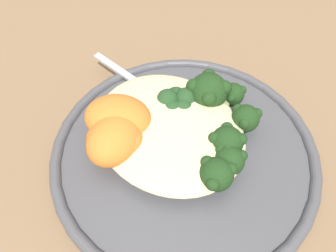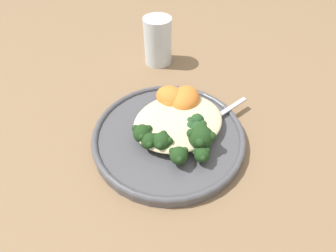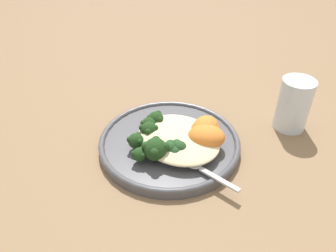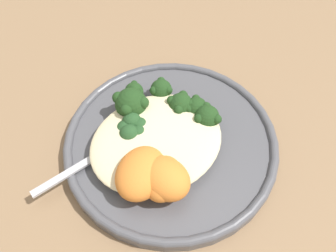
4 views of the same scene
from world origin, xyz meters
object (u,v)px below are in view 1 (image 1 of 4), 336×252
quinoa_mound (169,128)px  broccoli_stalk_4 (216,110)px  sweet_potato_chunk_2 (114,139)px  broccoli_stalk_1 (217,159)px  sweet_potato_chunk_1 (115,139)px  broccoli_stalk_5 (204,98)px  spoon (140,84)px  broccoli_stalk_2 (215,144)px  sweet_potato_chunk_0 (118,118)px  kale_tuft (177,103)px  broccoli_stalk_3 (231,125)px  broccoli_stalk_0 (207,170)px  plate (184,152)px

quinoa_mound → broccoli_stalk_4: size_ratio=1.40×
sweet_potato_chunk_2 → broccoli_stalk_1: bearing=38.6°
broccoli_stalk_4 → sweet_potato_chunk_1: (-0.04, -0.11, 0.01)m
broccoli_stalk_5 → sweet_potato_chunk_1: 0.11m
broccoli_stalk_5 → spoon: (-0.08, -0.03, -0.02)m
broccoli_stalk_1 → broccoli_stalk_2: bearing=109.3°
sweet_potato_chunk_0 → sweet_potato_chunk_1: bearing=-43.7°
broccoli_stalk_1 → broccoli_stalk_4: size_ratio=0.64×
quinoa_mound → sweet_potato_chunk_2: size_ratio=2.71×
broccoli_stalk_1 → kale_tuft: size_ratio=1.75×
broccoli_stalk_1 → broccoli_stalk_4: (-0.05, 0.05, -0.00)m
broccoli_stalk_1 → kale_tuft: bearing=134.0°
broccoli_stalk_4 → broccoli_stalk_3: bearing=-106.8°
broccoli_stalk_2 → broccoli_stalk_0: bearing=-114.5°
broccoli_stalk_3 → sweet_potato_chunk_2: sweet_potato_chunk_2 is taller
broccoli_stalk_0 → broccoli_stalk_2: bearing=108.4°
broccoli_stalk_2 → spoon: broccoli_stalk_2 is taller
broccoli_stalk_0 → sweet_potato_chunk_0: 0.11m
plate → sweet_potato_chunk_1: size_ratio=4.93×
broccoli_stalk_2 → broccoli_stalk_3: bearing=46.7°
broccoli_stalk_2 → sweet_potato_chunk_1: size_ratio=1.54×
kale_tuft → spoon: size_ratio=0.39×
quinoa_mound → broccoli_stalk_5: broccoli_stalk_5 is taller
broccoli_stalk_5 → sweet_potato_chunk_1: (-0.02, -0.11, -0.00)m
sweet_potato_chunk_2 → broccoli_stalk_2: bearing=47.9°
sweet_potato_chunk_0 → kale_tuft: (0.02, 0.06, -0.01)m
broccoli_stalk_4 → sweet_potato_chunk_1: 0.12m
sweet_potato_chunk_1 → broccoli_stalk_1: bearing=37.6°
broccoli_stalk_0 → spoon: 0.14m
plate → broccoli_stalk_2: size_ratio=3.20×
broccoli_stalk_3 → kale_tuft: size_ratio=2.64×
plate → kale_tuft: size_ratio=6.31×
sweet_potato_chunk_1 → broccoli_stalk_0: bearing=28.9°
broccoli_stalk_0 → broccoli_stalk_4: (-0.05, 0.06, -0.00)m
plate → broccoli_stalk_2: (0.03, 0.02, 0.03)m
sweet_potato_chunk_0 → sweet_potato_chunk_2: size_ratio=1.12×
quinoa_mound → broccoli_stalk_5: (-0.00, 0.05, 0.01)m
broccoli_stalk_3 → spoon: bearing=119.5°
broccoli_stalk_1 → broccoli_stalk_4: broccoli_stalk_1 is taller
broccoli_stalk_0 → broccoli_stalk_1: 0.02m
plate → broccoli_stalk_1: bearing=10.8°
broccoli_stalk_0 → sweet_potato_chunk_2: bearing=-161.4°
broccoli_stalk_5 → sweet_potato_chunk_2: size_ratio=1.70×
broccoli_stalk_0 → quinoa_mound: bearing=162.5°
broccoli_stalk_2 → broccoli_stalk_3: (-0.01, 0.03, -0.00)m
broccoli_stalk_2 → spoon: bearing=124.4°
plate → broccoli_stalk_2: broccoli_stalk_2 is taller
broccoli_stalk_5 → kale_tuft: bearing=125.3°
quinoa_mound → broccoli_stalk_1: 0.06m
broccoli_stalk_0 → kale_tuft: (-0.08, 0.04, -0.00)m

